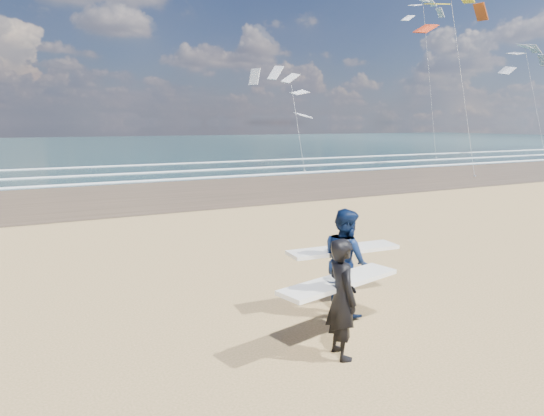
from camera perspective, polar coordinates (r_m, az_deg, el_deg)
wet_sand_strip at (r=33.93m, az=17.59°, el=3.72°), size 220.00×12.00×0.01m
ocean at (r=81.66m, az=-10.05°, el=7.45°), size 220.00×100.00×0.02m
foam_breakers at (r=41.71m, az=7.85°, el=5.24°), size 220.00×11.70×0.05m
surfer_near at (r=7.35m, az=8.20°, el=-10.20°), size 2.26×1.21×1.81m
surfer_far at (r=8.97m, az=8.62°, el=-6.11°), size 2.23×1.18×1.94m
kite_0 at (r=36.22m, az=21.14°, el=15.97°), size 6.39×4.80×13.45m
kite_1 at (r=37.44m, az=2.71°, el=11.71°), size 6.08×4.77×8.04m
kite_2 at (r=54.72m, az=28.26°, el=12.59°), size 6.60×4.83×12.17m
kite_5 at (r=52.60m, az=17.93°, el=15.37°), size 5.24×4.68×16.67m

